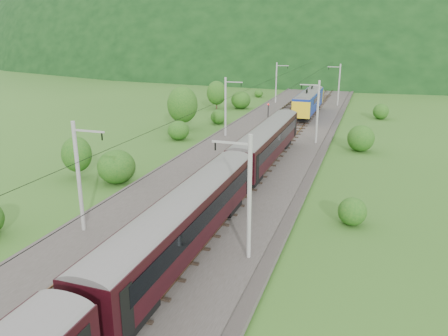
% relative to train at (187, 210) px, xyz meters
% --- Properties ---
extents(ground, '(600.00, 600.00, 0.00)m').
position_rel_train_xyz_m(ground, '(-2.40, 0.91, -3.39)').
color(ground, '#2A531A').
rests_on(ground, ground).
extents(railbed, '(14.00, 220.00, 0.30)m').
position_rel_train_xyz_m(railbed, '(-2.40, 10.91, -3.24)').
color(railbed, '#38332D').
rests_on(railbed, ground).
extents(track_left, '(2.40, 220.00, 0.27)m').
position_rel_train_xyz_m(track_left, '(-4.80, 10.91, -3.02)').
color(track_left, brown).
rests_on(track_left, railbed).
extents(track_right, '(2.40, 220.00, 0.27)m').
position_rel_train_xyz_m(track_right, '(-0.00, 10.91, -3.02)').
color(track_right, brown).
rests_on(track_right, railbed).
extents(catenary_left, '(2.54, 192.28, 8.00)m').
position_rel_train_xyz_m(catenary_left, '(-8.52, 32.91, 1.11)').
color(catenary_left, gray).
rests_on(catenary_left, railbed).
extents(catenary_right, '(2.54, 192.28, 8.00)m').
position_rel_train_xyz_m(catenary_right, '(3.72, 32.91, 1.11)').
color(catenary_right, gray).
rests_on(catenary_right, railbed).
extents(overhead_wires, '(4.83, 198.00, 0.03)m').
position_rel_train_xyz_m(overhead_wires, '(-2.40, 10.91, 3.71)').
color(overhead_wires, black).
rests_on(overhead_wires, ground).
extents(mountain_main, '(504.00, 360.00, 244.00)m').
position_rel_train_xyz_m(mountain_main, '(-2.40, 260.91, -3.39)').
color(mountain_main, black).
rests_on(mountain_main, ground).
extents(mountain_ridge, '(336.00, 280.00, 132.00)m').
position_rel_train_xyz_m(mountain_ridge, '(-122.40, 300.91, -3.39)').
color(mountain_ridge, black).
rests_on(mountain_ridge, ground).
extents(train, '(2.84, 114.51, 4.93)m').
position_rel_train_xyz_m(train, '(0.00, 0.00, 0.00)').
color(train, black).
rests_on(train, ground).
extents(hazard_post_near, '(0.15, 0.15, 1.38)m').
position_rel_train_xyz_m(hazard_post_near, '(-2.39, 60.33, -2.40)').
color(hazard_post_near, red).
rests_on(hazard_post_near, railbed).
extents(hazard_post_far, '(0.16, 0.16, 1.55)m').
position_rel_train_xyz_m(hazard_post_far, '(-1.75, 34.71, -2.31)').
color(hazard_post_far, red).
rests_on(hazard_post_far, railbed).
extents(signal, '(0.25, 0.25, 2.26)m').
position_rel_train_xyz_m(signal, '(-6.30, 48.71, -1.76)').
color(signal, black).
rests_on(signal, railbed).
extents(vegetation_left, '(11.69, 142.71, 6.50)m').
position_rel_train_xyz_m(vegetation_left, '(-15.98, 10.56, -0.80)').
color(vegetation_left, '#164C14').
rests_on(vegetation_left, ground).
extents(vegetation_right, '(6.39, 96.51, 2.93)m').
position_rel_train_xyz_m(vegetation_right, '(10.12, 15.59, -2.15)').
color(vegetation_right, '#164C14').
rests_on(vegetation_right, ground).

